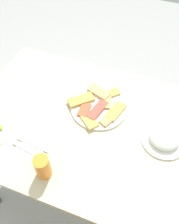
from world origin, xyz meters
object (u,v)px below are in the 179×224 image
Objects in this scene: salad_plate_rice at (164,138)px; soda_can at (43,167)px; dining_table at (83,130)px; fork at (33,144)px; paper_napkin at (31,148)px; pide_platter at (99,106)px; spoon at (29,151)px.

soda_can is at bearing 37.17° from salad_plate_rice.
fork is (0.17, 0.21, 0.09)m from dining_table.
dining_table is 10.32× the size of paper_napkin.
dining_table is 6.87× the size of fork.
soda_can is at bearing 77.23° from pide_platter.
spoon is (0.00, 0.02, 0.00)m from paper_napkin.
soda_can is 0.70× the size of fork.
soda_can reaches higher than dining_table.
spoon is (0.21, 0.36, -0.01)m from pide_platter.
salad_plate_rice is at bearing -155.85° from paper_napkin.
fork is at bearing 51.01° from dining_table.
fork is (0.57, 0.24, -0.02)m from salad_plate_rice.
pide_platter is at bearing -102.77° from soda_can.
paper_napkin is (0.12, -0.09, -0.06)m from soda_can.
salad_plate_rice is at bearing -176.06° from dining_table.
salad_plate_rice is 1.21× the size of fork.
fork is (0.12, -0.11, -0.06)m from soda_can.
paper_napkin is 0.64× the size of spoon.
soda_can is at bearing 80.45° from dining_table.
spoon is at bearing 59.20° from pide_platter.
paper_napkin is at bearing -82.04° from spoon.
pide_platter reaches higher than dining_table.
dining_table is 0.30m from paper_napkin.
soda_can is (0.05, 0.32, 0.15)m from dining_table.
fork is 0.96× the size of spoon.
dining_table is at bearing 68.73° from pide_platter.
pide_platter is 0.40m from paper_napkin.
soda_can is at bearing 157.10° from spoon.
dining_table is at bearing -116.70° from spoon.
soda_can is at bearing 143.09° from paper_napkin.
pide_platter is at bearing -13.55° from salad_plate_rice.
salad_plate_rice is 1.82× the size of paper_napkin.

